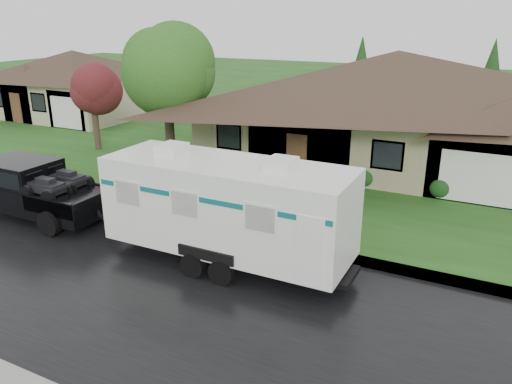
# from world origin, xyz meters

# --- Properties ---
(ground) EXTENTS (140.00, 140.00, 0.00)m
(ground) POSITION_xyz_m (0.00, 0.00, 0.00)
(ground) COLOR #204C17
(ground) RESTS_ON ground
(road) EXTENTS (140.00, 8.00, 0.01)m
(road) POSITION_xyz_m (0.00, -2.00, 0.01)
(road) COLOR black
(road) RESTS_ON ground
(curb) EXTENTS (140.00, 0.50, 0.15)m
(curb) POSITION_xyz_m (0.00, 2.25, 0.07)
(curb) COLOR gray
(curb) RESTS_ON ground
(lawn) EXTENTS (140.00, 26.00, 0.15)m
(lawn) POSITION_xyz_m (0.00, 15.00, 0.07)
(lawn) COLOR #204C17
(lawn) RESTS_ON ground
(house_main) EXTENTS (19.44, 10.80, 6.90)m
(house_main) POSITION_xyz_m (2.29, 13.84, 3.59)
(house_main) COLOR tan
(house_main) RESTS_ON lawn
(house_far) EXTENTS (10.80, 8.64, 5.80)m
(house_far) POSITION_xyz_m (-21.78, 15.85, 2.97)
(house_far) COLOR tan
(house_far) RESTS_ON lawn
(tree_left_green) EXTENTS (4.24, 4.24, 7.01)m
(tree_left_green) POSITION_xyz_m (-7.20, 7.42, 5.02)
(tree_left_green) COLOR #382B1E
(tree_left_green) RESTS_ON lawn
(tree_red) EXTENTS (2.86, 2.86, 4.74)m
(tree_red) POSITION_xyz_m (-13.41, 8.94, 3.43)
(tree_red) COLOR #382B1E
(tree_red) RESTS_ON lawn
(shrub_row) EXTENTS (13.60, 1.00, 1.00)m
(shrub_row) POSITION_xyz_m (2.00, 9.30, 0.65)
(shrub_row) COLOR #143814
(shrub_row) RESTS_ON lawn
(pickup_truck) EXTENTS (6.54, 2.49, 2.18)m
(pickup_truck) POSITION_xyz_m (-8.83, 0.46, 1.17)
(pickup_truck) COLOR black
(pickup_truck) RESTS_ON ground
(travel_trailer) EXTENTS (8.07, 2.83, 3.62)m
(travel_trailer) POSITION_xyz_m (-0.01, 0.46, 1.92)
(travel_trailer) COLOR white
(travel_trailer) RESTS_ON ground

